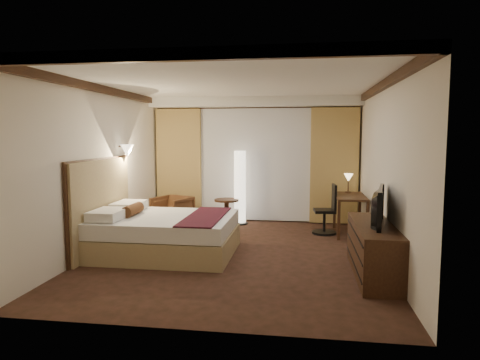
# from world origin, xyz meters

# --- Properties ---
(floor) EXTENTS (4.50, 5.50, 0.01)m
(floor) POSITION_xyz_m (0.00, 0.00, 0.00)
(floor) COLOR black
(floor) RESTS_ON ground
(ceiling) EXTENTS (4.50, 5.50, 0.01)m
(ceiling) POSITION_xyz_m (0.00, 0.00, 2.70)
(ceiling) COLOR white
(ceiling) RESTS_ON back_wall
(back_wall) EXTENTS (4.50, 0.02, 2.70)m
(back_wall) POSITION_xyz_m (0.00, 2.75, 1.35)
(back_wall) COLOR silver
(back_wall) RESTS_ON floor
(left_wall) EXTENTS (0.02, 5.50, 2.70)m
(left_wall) POSITION_xyz_m (-2.25, 0.00, 1.35)
(left_wall) COLOR silver
(left_wall) RESTS_ON floor
(right_wall) EXTENTS (0.02, 5.50, 2.70)m
(right_wall) POSITION_xyz_m (2.25, 0.00, 1.35)
(right_wall) COLOR silver
(right_wall) RESTS_ON floor
(crown_molding) EXTENTS (4.50, 5.50, 0.12)m
(crown_molding) POSITION_xyz_m (0.00, 0.00, 2.64)
(crown_molding) COLOR black
(crown_molding) RESTS_ON ceiling
(soffit) EXTENTS (4.50, 0.50, 0.20)m
(soffit) POSITION_xyz_m (0.00, 2.50, 2.60)
(soffit) COLOR white
(soffit) RESTS_ON ceiling
(curtain_sheer) EXTENTS (2.48, 0.04, 2.45)m
(curtain_sheer) POSITION_xyz_m (0.00, 2.67, 1.25)
(curtain_sheer) COLOR silver
(curtain_sheer) RESTS_ON back_wall
(curtain_left_drape) EXTENTS (1.00, 0.14, 2.45)m
(curtain_left_drape) POSITION_xyz_m (-1.70, 2.61, 1.25)
(curtain_left_drape) COLOR tan
(curtain_left_drape) RESTS_ON back_wall
(curtain_right_drape) EXTENTS (1.00, 0.14, 2.45)m
(curtain_right_drape) POSITION_xyz_m (1.70, 2.61, 1.25)
(curtain_right_drape) COLOR tan
(curtain_right_drape) RESTS_ON back_wall
(wall_sconce) EXTENTS (0.24, 0.24, 0.24)m
(wall_sconce) POSITION_xyz_m (-2.09, 0.68, 1.62)
(wall_sconce) COLOR white
(wall_sconce) RESTS_ON left_wall
(bed) EXTENTS (2.15, 1.68, 0.63)m
(bed) POSITION_xyz_m (-1.12, -0.16, 0.31)
(bed) COLOR white
(bed) RESTS_ON floor
(headboard) EXTENTS (0.12, 1.98, 1.50)m
(headboard) POSITION_xyz_m (-2.20, -0.16, 0.75)
(headboard) COLOR tan
(headboard) RESTS_ON floor
(armchair) EXTENTS (0.87, 0.85, 0.69)m
(armchair) POSITION_xyz_m (-1.64, 1.86, 0.35)
(armchair) COLOR #543119
(armchair) RESTS_ON floor
(side_table) EXTENTS (0.51, 0.51, 0.56)m
(side_table) POSITION_xyz_m (-0.53, 2.08, 0.28)
(side_table) COLOR black
(side_table) RESTS_ON floor
(floor_lamp) EXTENTS (0.33, 0.33, 1.58)m
(floor_lamp) POSITION_xyz_m (-0.28, 2.29, 0.79)
(floor_lamp) COLOR white
(floor_lamp) RESTS_ON floor
(desk) EXTENTS (0.55, 1.15, 0.75)m
(desk) POSITION_xyz_m (1.95, 1.68, 0.38)
(desk) COLOR black
(desk) RESTS_ON floor
(desk_lamp) EXTENTS (0.18, 0.18, 0.34)m
(desk_lamp) POSITION_xyz_m (1.95, 2.10, 0.92)
(desk_lamp) COLOR #FFD899
(desk_lamp) RESTS_ON desk
(office_chair) EXTENTS (0.51, 0.51, 0.97)m
(office_chair) POSITION_xyz_m (1.47, 1.63, 0.48)
(office_chair) COLOR black
(office_chair) RESTS_ON floor
(dresser) EXTENTS (0.50, 1.80, 0.70)m
(dresser) POSITION_xyz_m (2.00, -0.76, 0.35)
(dresser) COLOR black
(dresser) RESTS_ON floor
(television) EXTENTS (0.80, 1.14, 0.14)m
(television) POSITION_xyz_m (1.97, -0.76, 1.00)
(television) COLOR black
(television) RESTS_ON dresser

